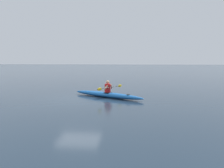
# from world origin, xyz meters

# --- Properties ---
(ground_plane) EXTENTS (160.00, 160.00, 0.00)m
(ground_plane) POSITION_xyz_m (0.00, 0.00, 0.00)
(ground_plane) COLOR #1E2D3D
(kayak) EXTENTS (4.73, 3.14, 0.32)m
(kayak) POSITION_xyz_m (-1.60, -0.84, 0.16)
(kayak) COLOR #1959A5
(kayak) RESTS_ON ground
(kayaker) EXTENTS (1.29, 2.14, 0.73)m
(kayaker) POSITION_xyz_m (-1.65, -0.81, 0.62)
(kayaker) COLOR red
(kayaker) RESTS_ON kayak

